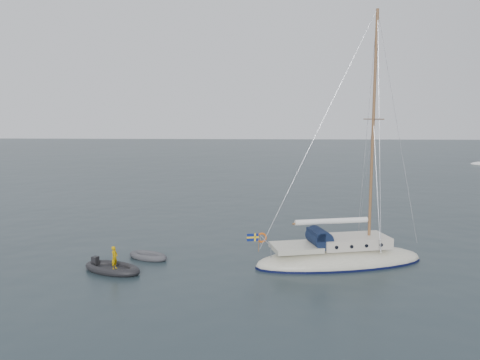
{
  "coord_description": "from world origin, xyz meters",
  "views": [
    {
      "loc": [
        -0.77,
        -25.42,
        8.22
      ],
      "look_at": [
        -2.23,
        0.0,
        4.79
      ],
      "focal_mm": 35.0,
      "sensor_mm": 36.0,
      "label": 1
    }
  ],
  "objects": [
    {
      "name": "ground",
      "position": [
        0.0,
        0.0,
        0.0
      ],
      "size": [
        300.0,
        300.0,
        0.0
      ],
      "primitive_type": "plane",
      "color": "black",
      "rests_on": "ground"
    },
    {
      "name": "sailboat",
      "position": [
        3.39,
        0.37,
        1.1
      ],
      "size": [
        10.25,
        3.07,
        14.6
      ],
      "rotation": [
        0.0,
        0.0,
        0.25
      ],
      "color": "beige",
      "rests_on": "ground"
    },
    {
      "name": "dinghy",
      "position": [
        -7.66,
        0.7,
        0.16
      ],
      "size": [
        2.56,
        1.15,
        0.37
      ],
      "rotation": [
        0.0,
        0.0,
        -0.4
      ],
      "color": "#49494D",
      "rests_on": "ground"
    },
    {
      "name": "rib",
      "position": [
        -9.01,
        -1.67,
        0.22
      ],
      "size": [
        3.48,
        1.58,
        1.43
      ],
      "rotation": [
        0.0,
        0.0,
        -0.39
      ],
      "color": "black",
      "rests_on": "ground"
    }
  ]
}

